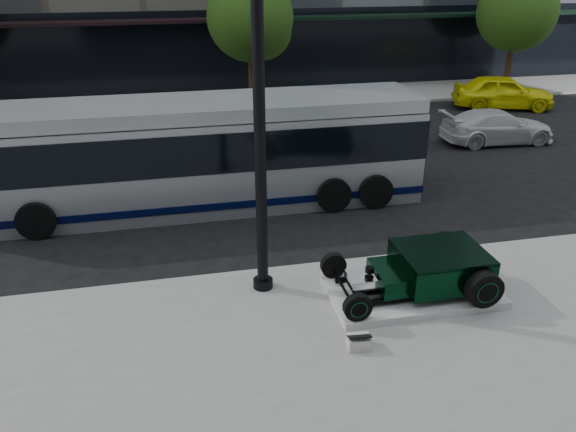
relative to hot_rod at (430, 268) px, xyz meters
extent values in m
plane|color=black|center=(-1.98, 3.69, -0.70)|extent=(120.00, 120.00, 0.00)
cube|color=gray|center=(-1.98, 17.69, -0.64)|extent=(70.00, 4.00, 0.12)
cube|color=black|center=(-11.98, 19.89, 1.30)|extent=(22.00, 0.50, 4.00)
cube|color=black|center=(11.02, 19.89, 1.30)|extent=(24.00, 0.50, 4.00)
cube|color=black|center=(11.02, 19.29, 2.90)|extent=(24.00, 1.60, 0.15)
cylinder|color=black|center=(-0.98, 16.69, 0.72)|extent=(0.28, 0.28, 2.60)
sphere|color=#17360E|center=(-0.98, 16.69, 3.22)|extent=(3.80, 3.80, 3.80)
sphere|color=#17360E|center=(-0.38, 16.99, 2.62)|extent=(2.60, 2.60, 2.60)
cylinder|color=black|center=(12.02, 16.69, 0.72)|extent=(0.28, 0.28, 2.60)
sphere|color=#17360E|center=(12.02, 16.69, 3.22)|extent=(3.80, 3.80, 3.80)
sphere|color=#17360E|center=(12.62, 16.99, 2.62)|extent=(2.60, 2.60, 2.60)
cube|color=silver|center=(-0.33, 0.00, -0.50)|extent=(3.40, 1.80, 0.15)
cube|color=black|center=(-0.33, -0.45, -0.33)|extent=(3.00, 0.08, 0.10)
cube|color=black|center=(-0.33, 0.45, -0.33)|extent=(3.00, 0.08, 0.10)
cube|color=black|center=(0.22, 0.00, 0.02)|extent=(1.70, 1.45, 0.62)
cube|color=black|center=(0.22, 0.00, 0.35)|extent=(1.70, 1.45, 0.06)
cube|color=black|center=(-0.88, 0.00, -0.10)|extent=(0.55, 1.05, 0.38)
cube|color=silver|center=(-1.43, 0.00, -0.15)|extent=(0.55, 0.55, 0.34)
cylinder|color=black|center=(-1.28, 0.00, 0.12)|extent=(0.18, 0.18, 0.10)
cylinder|color=black|center=(-1.78, 0.00, -0.27)|extent=(0.06, 1.55, 0.06)
cylinder|color=black|center=(0.72, -0.85, -0.07)|extent=(0.72, 0.24, 0.72)
cylinder|color=black|center=(0.72, -0.98, -0.07)|extent=(0.37, 0.02, 0.37)
torus|color=#0B3D1B|center=(0.72, -0.99, -0.07)|extent=(0.44, 0.02, 0.44)
cylinder|color=black|center=(0.72, 0.85, -0.07)|extent=(0.72, 0.24, 0.72)
cylinder|color=black|center=(0.72, 0.98, -0.07)|extent=(0.37, 0.02, 0.37)
torus|color=#0B3D1B|center=(0.72, 0.99, -0.07)|extent=(0.44, 0.02, 0.44)
cylinder|color=black|center=(-1.78, -0.78, -0.16)|extent=(0.54, 0.16, 0.54)
cylinder|color=black|center=(-1.78, -0.87, -0.16)|extent=(0.28, 0.02, 0.28)
torus|color=#0B3D1B|center=(-1.78, -0.88, -0.16)|extent=(0.34, 0.02, 0.34)
cylinder|color=black|center=(-1.78, 0.78, -0.16)|extent=(0.54, 0.16, 0.54)
cylinder|color=black|center=(-1.78, 0.87, -0.16)|extent=(0.28, 0.02, 0.28)
torus|color=#0B3D1B|center=(-1.78, 0.88, -0.16)|extent=(0.34, 0.02, 0.34)
cube|color=silver|center=(-1.94, -1.38, -0.47)|extent=(0.42, 0.33, 0.22)
cube|color=black|center=(-1.94, -1.38, -0.34)|extent=(0.42, 0.32, 0.15)
cylinder|color=black|center=(-3.25, 0.94, 3.13)|extent=(0.22, 0.22, 7.41)
cylinder|color=black|center=(-3.25, 0.94, -0.48)|extent=(0.41, 0.41, 0.19)
cube|color=#A3A9AD|center=(-4.06, 5.84, 0.58)|extent=(12.00, 2.55, 2.55)
cube|color=#060D39|center=(-4.06, 5.84, -0.28)|extent=(12.05, 2.60, 0.20)
cube|color=black|center=(-4.06, 5.84, 1.15)|extent=(12.05, 2.60, 1.05)
cube|color=#A3A9AD|center=(-4.06, 5.84, 2.05)|extent=(12.00, 2.40, 0.35)
cube|color=black|center=(1.97, 5.84, 0.85)|extent=(0.06, 2.30, 1.70)
cylinder|color=black|center=(-8.26, 4.54, -0.22)|extent=(0.96, 0.28, 0.96)
cylinder|color=black|center=(-8.26, 7.14, -0.22)|extent=(0.96, 0.28, 0.96)
cylinder|color=black|center=(-0.66, 4.54, -0.22)|extent=(0.96, 0.28, 0.96)
cylinder|color=black|center=(-0.66, 7.14, -0.22)|extent=(0.96, 0.28, 0.96)
cylinder|color=black|center=(0.54, 4.54, -0.22)|extent=(0.96, 0.28, 0.96)
cylinder|color=black|center=(0.54, 7.14, -0.22)|extent=(0.96, 0.28, 0.96)
imported|color=silver|center=(7.06, 9.23, -0.09)|extent=(4.25, 1.87, 1.21)
imported|color=yellow|center=(10.11, 13.86, 0.05)|extent=(4.71, 3.00, 1.49)
camera|label=1|loc=(-4.86, -8.91, 5.71)|focal=35.00mm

